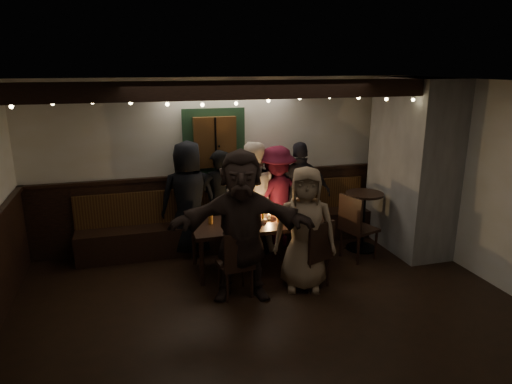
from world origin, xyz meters
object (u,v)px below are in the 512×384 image
object	(u,v)px
person_b	(219,201)
person_f	(241,226)
person_c	(252,197)
chair_near_left	(237,261)
chair_near_right	(316,250)
chair_end	(355,224)
person_a	(189,198)
person_e	(300,194)
person_g	(305,229)
high_top	(363,214)
dining_table	(260,225)
person_d	(276,197)

from	to	relation	value
person_b	person_f	distance (m)	1.50
person_b	person_c	world-z (taller)	person_c
chair_near_left	chair_near_right	size ratio (longest dim) A/B	0.96
chair_end	person_a	xyz separation A→B (m)	(-2.28, 0.90, 0.31)
person_e	person_a	bearing A→B (deg)	5.40
person_g	high_top	bearing A→B (deg)	53.60
dining_table	person_g	size ratio (longest dim) A/B	1.20
person_b	high_top	bearing A→B (deg)	159.24
person_b	dining_table	bearing A→B (deg)	112.89
chair_end	person_d	size ratio (longest dim) A/B	0.61
dining_table	person_f	xyz separation A→B (m)	(-0.45, -0.75, 0.30)
high_top	person_b	xyz separation A→B (m)	(-2.12, 0.56, 0.22)
person_b	person_f	world-z (taller)	person_f
person_a	person_c	bearing A→B (deg)	-179.27
person_d	person_g	xyz separation A→B (m)	(-0.10, -1.42, -0.00)
person_e	person_g	xyz separation A→B (m)	(-0.48, -1.39, -0.03)
person_a	person_d	size ratio (longest dim) A/B	1.08
dining_table	person_d	xyz separation A→B (m)	(0.46, 0.68, 0.18)
dining_table	chair_near_right	xyz separation A→B (m)	(0.51, -0.78, -0.11)
person_d	chair_near_left	bearing A→B (deg)	37.05
person_b	chair_near_left	bearing A→B (deg)	80.36
person_a	person_b	bearing A→B (deg)	-175.77
person_c	person_e	bearing A→B (deg)	-172.34
person_d	person_a	bearing A→B (deg)	-23.22
person_c	chair_near_right	bearing A→B (deg)	115.61
person_e	person_f	distance (m)	1.91
chair_near_right	person_f	distance (m)	1.04
chair_near_right	person_b	size ratio (longest dim) A/B	0.57
dining_table	chair_near_right	size ratio (longest dim) A/B	2.11
person_c	chair_near_left	bearing A→B (deg)	76.89
chair_near_left	person_a	bearing A→B (deg)	103.12
person_b	person_e	distance (m)	1.27
person_b	person_g	bearing A→B (deg)	111.68
chair_near_left	dining_table	bearing A→B (deg)	56.47
chair_near_left	person_a	size ratio (longest dim) A/B	0.50
person_g	chair_near_left	bearing A→B (deg)	-159.14
high_top	person_f	bearing A→B (deg)	-156.43
high_top	person_e	size ratio (longest dim) A/B	0.55
chair_end	person_g	bearing A→B (deg)	-149.21
chair_near_left	person_d	world-z (taller)	person_d
dining_table	person_f	distance (m)	0.92
chair_near_right	dining_table	bearing A→B (deg)	122.88
dining_table	person_c	world-z (taller)	person_c
dining_table	person_d	world-z (taller)	person_d
person_c	dining_table	bearing A→B (deg)	93.26
chair_near_right	high_top	distance (m)	1.55
high_top	person_f	distance (m)	2.38
dining_table	person_c	bearing A→B (deg)	84.62
person_c	high_top	bearing A→B (deg)	172.58
dining_table	chair_end	bearing A→B (deg)	-4.97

